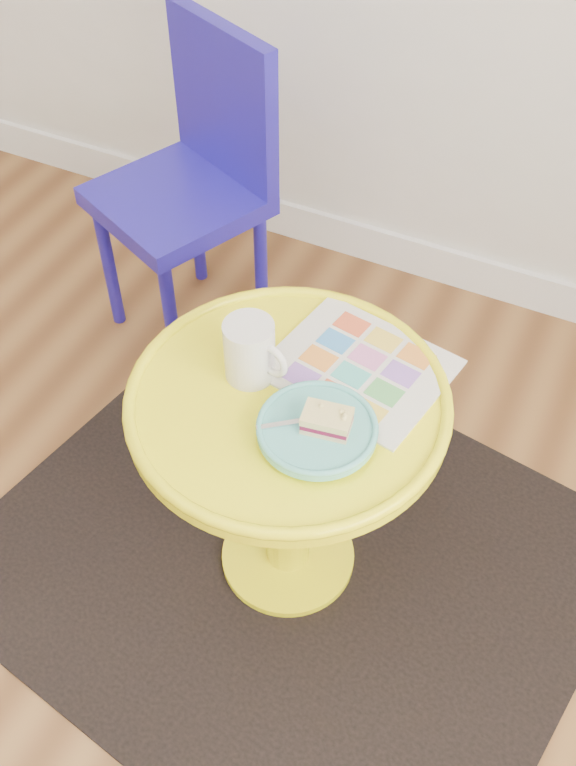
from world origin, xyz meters
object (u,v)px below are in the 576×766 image
at_px(side_table, 288,451).
at_px(newspaper, 359,367).
at_px(chair, 196,173).
at_px(mug, 251,349).
at_px(plate, 317,430).

xyz_separation_m(side_table, newspaper, (0.09, 0.12, 0.16)).
height_order(side_table, chair, chair).
distance_m(chair, mug, 0.78).
bearing_deg(newspaper, side_table, -114.51).
distance_m(side_table, mug, 0.24).
relative_size(mug, plate, 0.64).
relative_size(side_table, mug, 4.45).
distance_m(chair, newspaper, 0.83).
distance_m(chair, plate, 0.95).
bearing_deg(side_table, chair, 131.46).
bearing_deg(chair, plate, -23.16).
relative_size(chair, plate, 4.03).
height_order(newspaper, mug, mug).
bearing_deg(side_table, plate, -35.32).
height_order(chair, mug, chair).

